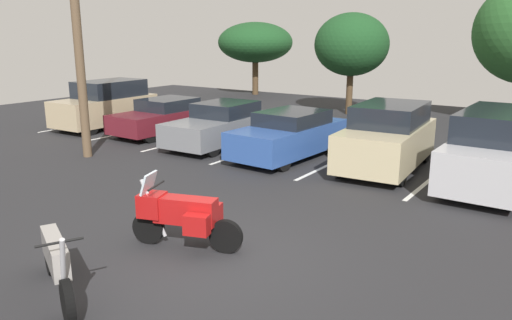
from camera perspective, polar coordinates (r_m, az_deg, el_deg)
ground at (r=8.93m, az=-4.78°, el=-11.39°), size 44.00×44.00×0.10m
motorcycle_touring at (r=9.14m, az=-8.54°, el=-6.18°), size 2.06×1.09×1.38m
motorcycle_second at (r=8.01m, az=-21.91°, el=-10.87°), size 2.12×1.12×1.27m
parking_stripes at (r=15.47m, az=9.15°, el=-0.16°), size 23.78×4.98×0.01m
car_tan at (r=21.80m, az=-16.79°, el=6.11°), size 2.01×4.39×1.93m
car_maroon at (r=19.80m, az=-10.45°, el=4.92°), size 1.87×4.35×1.37m
car_grey at (r=17.53m, az=-3.96°, el=4.06°), size 2.01×4.60×1.48m
car_blue at (r=15.73m, az=3.86°, el=2.91°), size 2.06×4.45×1.46m
car_champagne at (r=14.75m, az=14.84°, el=2.50°), size 2.18×4.39×1.88m
car_silver at (r=14.02m, az=25.75°, el=1.12°), size 1.88×4.78×1.94m
utility_pole at (r=16.37m, az=-19.90°, el=14.56°), size 0.58×1.77×7.97m
tree_far_right at (r=24.58m, az=10.90°, el=12.85°), size 3.52×3.52×4.80m
tree_right at (r=32.35m, az=-0.08°, el=13.32°), size 4.73×4.73×4.55m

